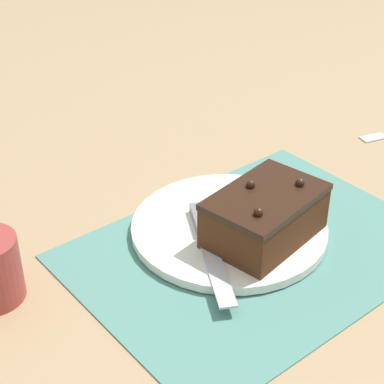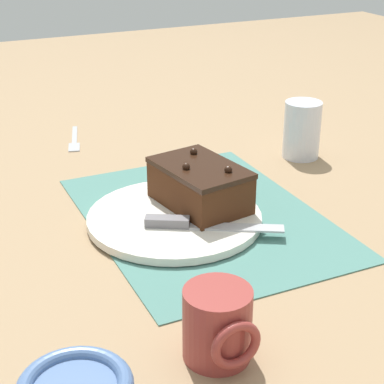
# 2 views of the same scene
# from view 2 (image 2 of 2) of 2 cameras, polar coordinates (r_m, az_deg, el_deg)

# --- Properties ---
(ground_plane) EXTENTS (3.00, 3.00, 0.00)m
(ground_plane) POSITION_cam_2_polar(r_m,az_deg,el_deg) (1.00, 1.07, -2.28)
(ground_plane) COLOR #9E7F5B
(placemat_woven) EXTENTS (0.46, 0.34, 0.00)m
(placemat_woven) POSITION_cam_2_polar(r_m,az_deg,el_deg) (1.00, 1.07, -2.18)
(placemat_woven) COLOR slate
(placemat_woven) RESTS_ON ground_plane
(cake_plate) EXTENTS (0.27, 0.27, 0.01)m
(cake_plate) POSITION_cam_2_polar(r_m,az_deg,el_deg) (0.98, -1.55, -2.34)
(cake_plate) COLOR white
(cake_plate) RESTS_ON placemat_woven
(chocolate_cake) EXTENTS (0.17, 0.13, 0.08)m
(chocolate_cake) POSITION_cam_2_polar(r_m,az_deg,el_deg) (0.99, 0.57, 0.61)
(chocolate_cake) COLOR #472614
(chocolate_cake) RESTS_ON cake_plate
(serving_knife) EXTENTS (0.12, 0.19, 0.01)m
(serving_knife) POSITION_cam_2_polar(r_m,az_deg,el_deg) (0.94, -0.14, -2.82)
(serving_knife) COLOR slate
(serving_knife) RESTS_ON cake_plate
(drinking_glass) EXTENTS (0.07, 0.07, 0.11)m
(drinking_glass) POSITION_cam_2_polar(r_m,az_deg,el_deg) (1.24, 9.75, 5.48)
(drinking_glass) COLOR white
(drinking_glass) RESTS_ON ground_plane
(coffee_mug) EXTENTS (0.08, 0.07, 0.08)m
(coffee_mug) POSITION_cam_2_polar(r_m,az_deg,el_deg) (0.70, 2.36, -11.75)
(coffee_mug) COLOR #993833
(coffee_mug) RESTS_ON ground_plane
(dessert_fork) EXTENTS (0.15, 0.06, 0.01)m
(dessert_fork) POSITION_cam_2_polar(r_m,az_deg,el_deg) (1.34, -10.41, 4.55)
(dessert_fork) COLOR #B7BABF
(dessert_fork) RESTS_ON ground_plane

